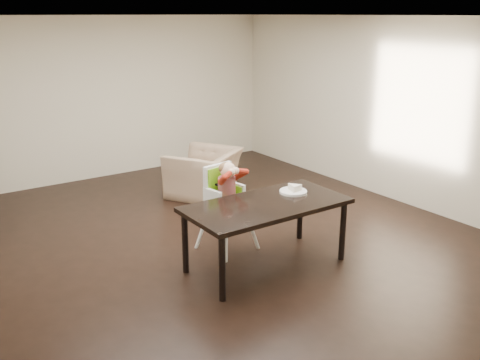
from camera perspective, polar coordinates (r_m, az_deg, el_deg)
The scene contains 6 objects.
ground at distance 6.77m, azimuth -1.90°, elevation -6.40°, with size 7.00×7.00×0.00m, color black.
room_walls at distance 6.25m, azimuth -2.07°, elevation 9.35°, with size 6.02×7.02×2.71m.
dining_table at distance 5.86m, azimuth 2.83°, elevation -3.19°, with size 1.80×0.90×0.75m.
high_chair at distance 6.28m, azimuth -1.57°, elevation -0.84°, with size 0.52×0.52×1.08m.
plate at distance 6.18m, azimuth 5.75°, elevation -1.08°, with size 0.38×0.38×0.09m.
armchair at distance 8.32m, azimuth -3.88°, elevation 1.56°, with size 1.07×0.69×0.93m, color #9E8164.
Camera 1 is at (-3.34, -5.22, 2.73)m, focal length 40.00 mm.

